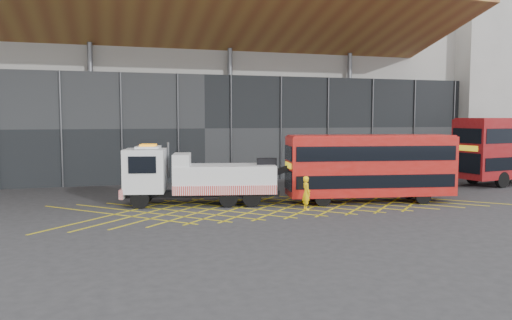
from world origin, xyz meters
name	(u,v)px	position (x,y,z in m)	size (l,w,h in m)	color
ground_plane	(210,209)	(0.00, 0.00, 0.00)	(120.00, 120.00, 0.00)	#2A2A2D
road_markings	(281,205)	(4.00, 0.00, 0.01)	(24.76, 7.16, 0.01)	gold
construction_building	(188,70)	(1.92, 18.40, 8.98)	(55.00, 23.97, 18.00)	#979792
east_building	(491,66)	(32.00, 16.00, 10.00)	(15.00, 12.00, 20.00)	gray
recovery_truck	(195,176)	(-0.49, 1.60, 1.58)	(9.81, 4.06, 3.41)	black
bus_towed	(370,165)	(9.12, -0.49, 2.12)	(9.62, 3.72, 3.82)	#AD140F
worker	(306,193)	(4.80, -1.58, 0.88)	(0.64, 0.42, 1.76)	yellow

